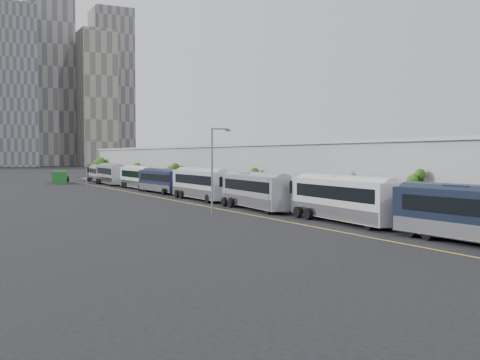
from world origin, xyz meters
TOP-DOWN VIEW (x-y plane):
  - sidewalk at (9.00, 55.00)m, footprint 10.00×170.00m
  - lane_line at (-1.50, 55.00)m, footprint 0.12×160.00m
  - depot at (12.99, 55.00)m, footprint 12.45×160.40m
  - bus_2 at (2.39, 32.72)m, footprint 3.59×13.72m
  - bus_3 at (1.72, 46.96)m, footprint 3.77×13.50m
  - bus_4 at (1.90, 61.82)m, footprint 3.07×13.89m
  - bus_5 at (2.02, 77.44)m, footprint 3.11×12.60m
  - bus_6 at (2.39, 89.70)m, footprint 2.96×13.33m
  - bus_7 at (1.92, 105.69)m, footprint 3.38×14.10m
  - bus_8 at (2.80, 118.55)m, footprint 3.55×12.50m
  - tree_1 at (6.18, 28.56)m, footprint 1.24×1.24m
  - tree_2 at (5.97, 56.09)m, footprint 1.66×1.66m
  - tree_3 at (5.71, 82.31)m, footprint 2.18×2.18m
  - tree_4 at (5.65, 102.12)m, footprint 2.30×2.30m
  - tree_5 at (5.44, 128.84)m, footprint 2.73×2.73m
  - street_lamp_near at (-4.40, 44.26)m, footprint 2.04×0.22m
  - street_lamp_far at (-5.06, 94.50)m, footprint 2.04×0.22m
  - shipping_container at (-6.09, 114.54)m, footprint 3.96×6.40m
  - suv at (-4.38, 123.03)m, footprint 4.66×6.39m

SIDE VIEW (x-z plane):
  - lane_line at x=-1.50m, z-range 0.00..0.02m
  - sidewalk at x=9.00m, z-range 0.00..0.12m
  - suv at x=-4.38m, z-range 0.00..1.62m
  - shipping_container at x=-6.09m, z-range 0.00..2.52m
  - bus_8 at x=2.80m, z-range -0.28..3.32m
  - bus_5 at x=2.02m, z-range -0.29..3.37m
  - bus_6 at x=2.39m, z-range -0.30..3.59m
  - bus_3 at x=1.72m, z-range -0.30..3.59m
  - bus_2 at x=2.39m, z-range -0.31..3.66m
  - bus_4 at x=1.90m, z-range -0.31..3.73m
  - bus_7 at x=1.92m, z-range -0.32..3.77m
  - tree_4 at x=5.65m, z-range 0.88..4.98m
  - tree_2 at x=5.97m, z-range 1.04..4.84m
  - tree_3 at x=5.71m, z-range 1.00..5.23m
  - tree_1 at x=6.18m, z-range 1.34..5.44m
  - depot at x=12.99m, z-range -0.09..7.11m
  - tree_5 at x=5.44m, z-range 1.22..6.41m
  - street_lamp_near at x=-4.40m, z-range 0.68..9.03m
  - street_lamp_far at x=-5.06m, z-range 0.68..9.06m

